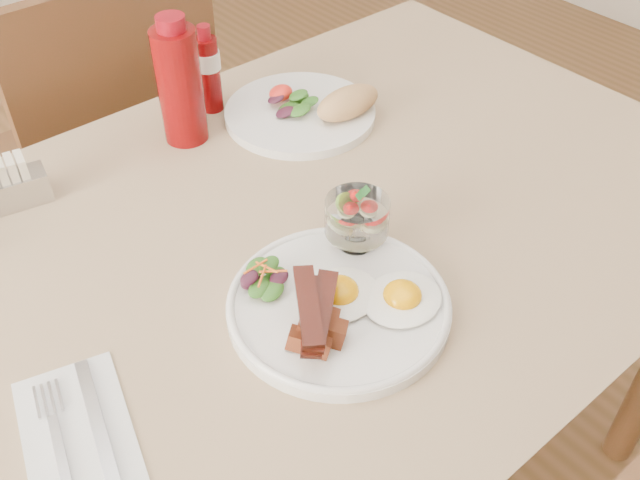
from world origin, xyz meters
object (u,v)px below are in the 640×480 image
Objects in this scene: ketchup_bottle at (180,84)px; chair_far at (113,150)px; main_plate at (339,306)px; second_plate at (311,110)px; table at (305,269)px; sugar_caddy at (16,184)px; fruit_cup at (357,217)px; hot_sauce_bottle at (208,70)px.

chair_far is at bearing 88.78° from ketchup_bottle.
second_plate is (0.26, 0.36, 0.01)m from main_plate.
table is 0.44m from sugar_caddy.
fruit_cup is 0.56× the size of hot_sauce_bottle.
main_plate is at bearing -94.89° from chair_far.
second_plate is at bearing 60.65° from fruit_cup.
fruit_cup is 0.35m from second_plate.
table is at bearing -131.65° from second_plate.
second_plate is 1.22× the size of ketchup_bottle.
main_plate is at bearing -97.83° from ketchup_bottle.
main_plate is at bearing -54.00° from sugar_caddy.
fruit_cup is 0.39m from ketchup_bottle.
ketchup_bottle is at bearing -149.61° from hot_sauce_bottle.
chair_far is 3.61× the size of second_plate.
ketchup_bottle reaches higher than table.
hot_sauce_bottle reaches higher than second_plate.
hot_sauce_bottle is (0.08, 0.05, -0.02)m from ketchup_bottle.
second_plate is (0.19, -0.45, 0.24)m from chair_far.
fruit_cup is 0.33× the size of second_plate.
hot_sauce_bottle is at bearing 82.61° from fruit_cup.
table is at bearing 100.94° from fruit_cup.
chair_far is at bearing 90.00° from table.
chair_far is at bearing 91.33° from fruit_cup.
ketchup_bottle reaches higher than sugar_caddy.
main_plate is 0.51m from sugar_caddy.
chair_far reaches higher than fruit_cup.
chair_far is 3.32× the size of main_plate.
chair_far reaches higher than main_plate.
second_plate reaches higher than table.
hot_sauce_bottle is at bearing 16.58° from sugar_caddy.
fruit_cup is at bearing -97.39° from hot_sauce_bottle.
hot_sauce_bottle reaches higher than fruit_cup.
fruit_cup reaches higher than sugar_caddy.
ketchup_bottle is (0.06, 0.45, 0.09)m from main_plate.
table is 1.43× the size of chair_far.
sugar_caddy is at bearing 132.93° from table.
ketchup_bottle reaches higher than second_plate.
ketchup_bottle is 0.10m from hot_sauce_bottle.
second_plate is 0.18m from hot_sauce_bottle.
second_plate is 1.68× the size of hot_sauce_bottle.
sugar_caddy reaches higher than table.
ketchup_bottle is (-0.03, 0.39, 0.04)m from fruit_cup.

